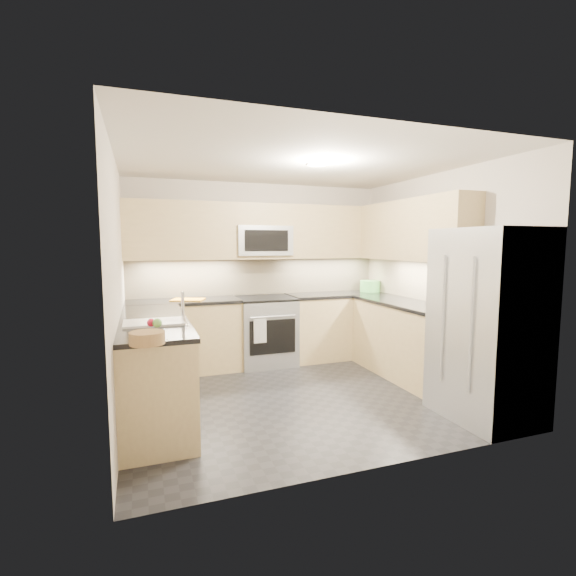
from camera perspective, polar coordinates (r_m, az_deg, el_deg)
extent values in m
cube|color=black|center=(4.74, 1.46, -14.40)|extent=(3.60, 3.20, 0.00)
cube|color=beige|center=(4.52, 1.55, 16.82)|extent=(3.60, 3.20, 0.02)
cube|color=#BFB4A6|center=(5.98, -4.02, 2.13)|extent=(3.60, 0.02, 2.50)
cube|color=#BFB4A6|center=(3.03, 12.45, -1.75)|extent=(3.60, 0.02, 2.50)
cube|color=#BFB4A6|center=(4.17, -22.26, 0.03)|extent=(0.02, 3.20, 2.50)
cube|color=#BFB4A6|center=(5.37, 19.73, 1.36)|extent=(0.02, 3.20, 2.50)
cube|color=tan|center=(5.60, -14.00, -6.57)|extent=(1.42, 0.60, 0.90)
cube|color=tan|center=(6.19, 6.61, -5.23)|extent=(1.42, 0.60, 0.90)
cube|color=tan|center=(5.43, 15.95, -7.02)|extent=(0.60, 1.70, 0.90)
cube|color=tan|center=(4.32, -17.78, -10.45)|extent=(0.60, 2.00, 0.90)
cube|color=black|center=(5.52, -14.12, -1.80)|extent=(1.42, 0.63, 0.04)
cube|color=black|center=(6.12, 6.66, -0.91)|extent=(1.42, 0.63, 0.04)
cube|color=black|center=(5.34, 16.09, -2.10)|extent=(0.63, 1.70, 0.04)
cube|color=black|center=(4.21, -17.99, -4.30)|extent=(0.63, 2.00, 0.04)
cube|color=tan|center=(5.80, -3.59, 7.71)|extent=(3.60, 0.35, 0.75)
cube|color=tan|center=(5.47, 16.67, 7.57)|extent=(0.35, 1.95, 0.75)
cube|color=tan|center=(5.97, -4.00, 1.61)|extent=(3.60, 0.01, 0.51)
cube|color=tan|center=(5.73, 16.83, 1.17)|extent=(0.01, 2.30, 0.51)
cube|color=#94979C|center=(5.77, -3.09, -5.96)|extent=(0.76, 0.65, 0.91)
cube|color=black|center=(5.70, -3.12, -1.43)|extent=(0.76, 0.65, 0.03)
cube|color=black|center=(5.47, -2.10, -6.70)|extent=(0.62, 0.02, 0.45)
cylinder|color=#B2B5BA|center=(5.40, -2.05, -3.94)|extent=(0.60, 0.02, 0.02)
cube|color=#ADB1B6|center=(5.77, -3.52, 6.47)|extent=(0.76, 0.40, 0.40)
cube|color=black|center=(5.57, -2.93, 6.49)|extent=(0.60, 0.01, 0.28)
cube|color=#ACAFB4|center=(4.34, 25.61, -4.57)|extent=(0.70, 0.90, 1.80)
cylinder|color=#B2B5BA|center=(3.95, 23.69, -4.75)|extent=(0.02, 0.02, 1.20)
cylinder|color=#B2B5BA|center=(4.21, 20.33, -3.96)|extent=(0.02, 0.02, 1.20)
cube|color=white|center=(3.97, -17.86, -5.49)|extent=(0.52, 0.38, 0.16)
cylinder|color=silver|center=(3.95, -14.19, -2.50)|extent=(0.03, 0.03, 0.28)
cylinder|color=#4FAB49|center=(6.39, 11.15, 0.25)|extent=(0.32, 0.32, 0.17)
cube|color=orange|center=(5.49, -13.53, -1.54)|extent=(0.47, 0.41, 0.01)
cylinder|color=#987447|center=(3.16, -18.71, -6.49)|extent=(0.32, 0.32, 0.09)
sphere|color=red|center=(3.36, -18.23, -4.52)|extent=(0.06, 0.06, 0.06)
sphere|color=#66AB49|center=(3.33, -17.45, -4.59)|extent=(0.07, 0.07, 0.07)
cube|color=silver|center=(5.36, -3.83, -5.87)|extent=(0.17, 0.01, 0.31)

